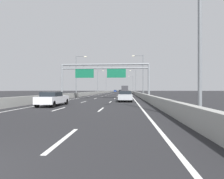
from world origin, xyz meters
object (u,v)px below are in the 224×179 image
white_car (53,99)px  black_car (120,91)px  streetlamp_right_mid (142,73)px  green_car (126,91)px  box_truck (125,89)px  streetlamp_left_distant (107,83)px  silver_car (125,96)px  streetlamp_right_far (135,80)px  streetlamp_left_mid (77,73)px  sign_gantry (104,72)px  streetlamp_left_far (98,80)px  streetlamp_right_distant (132,83)px  blue_car (115,91)px  streetlamp_right_near (195,18)px

white_car → black_car: black_car is taller
streetlamp_right_mid → green_car: 70.00m
box_truck → streetlamp_left_distant: bearing=106.8°
streetlamp_left_distant → silver_car: bearing=-81.8°
streetlamp_right_far → black_car: 49.49m
streetlamp_right_mid → silver_car: 16.97m
white_car → streetlamp_left_mid: bearing=99.6°
sign_gantry → streetlamp_right_mid: size_ratio=1.70×
streetlamp_left_far → sign_gantry: bearing=-79.7°
sign_gantry → streetlamp_right_distant: (7.65, 71.26, 0.59)m
streetlamp_right_mid → streetlamp_right_distant: bearing=90.0°
silver_car → blue_car: bearing=94.3°
streetlamp_right_far → silver_car: 47.56m
sign_gantry → silver_car: bearing=-61.3°
streetlamp_left_mid → white_car: streetlamp_left_mid is taller
streetlamp_right_mid → black_car: bearing=95.4°
streetlamp_right_near → streetlamp_left_distant: same height
streetlamp_right_distant → box_truck: streetlamp_right_distant is taller
white_car → black_car: size_ratio=1.14×
streetlamp_right_near → streetlamp_left_far: 64.33m
streetlamp_right_mid → black_car: size_ratio=2.32×
white_car → sign_gantry: bearing=77.0°
streetlamp_right_near → streetlamp_right_far: bearing=90.0°
white_car → blue_car: (0.02, 103.98, -0.00)m
streetlamp_left_far → streetlamp_left_distant: (0.00, 31.29, 0.00)m
streetlamp_right_mid → streetlamp_left_far: 34.67m
green_car → blue_car: bearing=122.3°
streetlamp_left_mid → streetlamp_right_mid: same height
streetlamp_right_near → streetlamp_right_mid: 31.29m
streetlamp_left_far → streetlamp_left_distant: same height
streetlamp_right_near → silver_car: (-3.69, 15.39, -4.63)m
streetlamp_left_mid → streetlamp_right_distant: (14.93, 62.58, 0.00)m
streetlamp_left_far → streetlamp_right_distant: size_ratio=1.00×
streetlamp_right_far → box_truck: size_ratio=1.17×
streetlamp_left_mid → silver_car: bearing=-54.7°
black_car → streetlamp_left_far: bearing=-98.5°
streetlamp_left_distant → black_car: bearing=67.2°
blue_car → green_car: 13.03m
sign_gantry → streetlamp_right_mid: 11.59m
streetlamp_left_mid → white_car: 24.02m
sign_gantry → blue_car: (-3.33, 89.44, -4.07)m
white_car → streetlamp_right_near: bearing=-36.2°
blue_car → sign_gantry: bearing=-87.9°
streetlamp_right_mid → white_car: size_ratio=2.03×
streetlamp_left_mid → black_car: streetlamp_left_mid is taller
blue_car → silver_car: size_ratio=0.97×
silver_car → black_car: bearing=92.3°
blue_car → silver_car: 96.93m
streetlamp_right_near → streetlamp_right_distant: size_ratio=1.00×
streetlamp_right_far → white_car: streetlamp_right_far is taller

